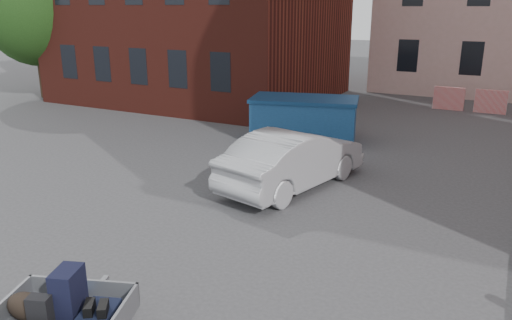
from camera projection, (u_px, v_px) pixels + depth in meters
The scene contains 6 objects.
ground at pixel (227, 223), 10.57m from camera, with size 120.00×120.00×0.00m, color #38383A.
far_building at pixel (145, 12), 36.86m from camera, with size 6.00×6.00×8.00m, color maroon.
barriers at pixel (491, 102), 21.29m from camera, with size 4.70×0.18×1.00m.
trailer at pixel (65, 312), 6.46m from camera, with size 1.88×1.98×1.20m.
dumpster at pixel (304, 119), 16.89m from camera, with size 3.87×2.64×1.48m.
silver_car at pixel (293, 159), 12.53m from camera, with size 1.55×4.44×1.46m, color #A3A4AA.
Camera 1 is at (5.02, -8.33, 4.40)m, focal length 35.00 mm.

